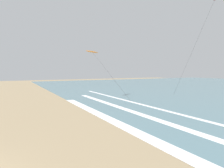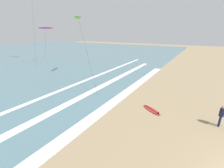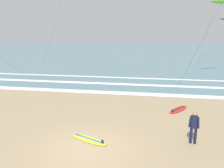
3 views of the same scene
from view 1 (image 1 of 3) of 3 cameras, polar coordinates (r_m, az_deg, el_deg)
The scene contains 4 objects.
wave_foam_shoreline at distance 11.49m, azimuth 16.74°, elevation -17.85°, with size 39.05×1.07×0.01m, color white.
wave_foam_mid_break at distance 14.28m, azimuth 26.09°, elevation -13.70°, with size 46.59×0.84×0.01m, color white.
wave_foam_outer_break at distance 17.48m, azimuth 30.17°, elevation -10.59°, with size 56.44×0.58×0.01m, color white.
kite_orange_far_left at distance 31.54m, azimuth -5.81°, elevation 9.42°, with size 7.93×4.51×7.48m.
Camera 1 is at (8.81, 2.33, 4.27)m, focal length 30.88 mm.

